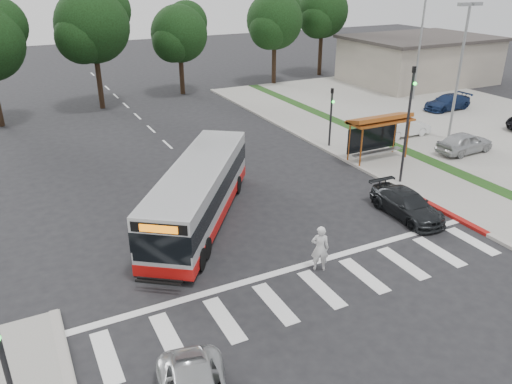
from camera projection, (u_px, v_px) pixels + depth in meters
ground at (261, 232)px, 22.89m from camera, size 140.00×140.00×0.00m
sidewalk_east at (350, 145)px, 33.91m from camera, size 4.00×40.00×0.12m
curb_east at (326, 150)px, 33.08m from camera, size 0.30×40.00×0.15m
curb_east_red at (439, 209)px, 24.94m from camera, size 0.32×6.00×0.15m
parking_lot at (455, 117)px, 40.49m from camera, size 18.00×36.00×0.10m
commercial_building at (418, 61)px, 52.26m from camera, size 14.00×10.00×4.40m
building_roof_cap at (421, 38)px, 51.30m from camera, size 14.60×10.60×0.30m
crosswalk_ladder at (321, 289)px, 18.82m from camera, size 18.00×2.60×0.01m
bus_shelter at (379, 124)px, 30.54m from camera, size 4.20×1.60×2.86m
traffic_signal_sw at (3, 359)px, 11.80m from camera, size 0.18×0.37×4.20m
traffic_signal_ne_tall at (408, 116)px, 26.48m from camera, size 0.18×0.37×6.50m
traffic_signal_ne_short at (331, 111)px, 32.75m from camera, size 0.18×0.37×4.00m
lot_light_front at (462, 54)px, 32.77m from camera, size 1.90×0.35×9.01m
lot_light_mid at (421, 33)px, 43.39m from camera, size 1.90×0.35×9.01m
tree_ne_a at (275, 20)px, 49.74m from camera, size 6.16×5.74×9.30m
tree_ne_b at (323, 10)px, 54.04m from camera, size 6.16×5.74×10.02m
tree_north_a at (93, 24)px, 40.49m from camera, size 6.60×6.15×10.17m
tree_north_b at (180, 33)px, 45.92m from camera, size 5.72×5.33×8.43m
transit_bus at (199, 194)px, 23.34m from camera, size 8.30×10.20×2.81m
pedestrian at (320, 248)px, 19.65m from camera, size 0.85×0.76×1.95m
dark_sedan at (407, 204)px, 24.14m from camera, size 1.93×4.38×1.25m
parked_car_0 at (465, 142)px, 32.19m from camera, size 4.11×1.80×1.38m
parked_car_1 at (405, 127)px, 35.49m from camera, size 3.87×1.46×1.26m
parked_car_3 at (447, 102)px, 42.12m from camera, size 4.44×1.97×1.27m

